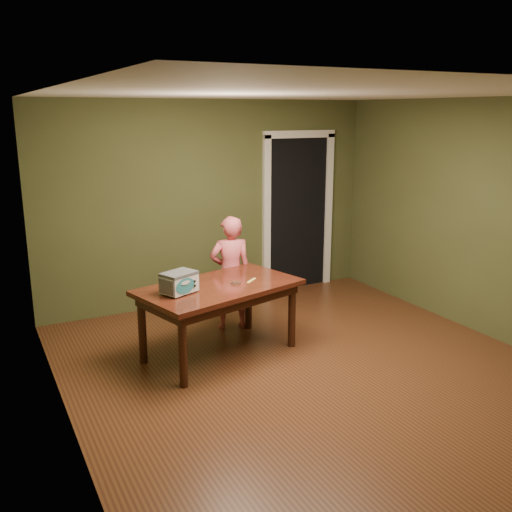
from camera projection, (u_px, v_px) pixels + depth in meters
name	position (u px, v px, depth m)	size (l,w,h in m)	color
floor	(314.00, 373.00, 5.50)	(5.00, 5.00, 0.00)	brown
room_shell	(319.00, 197.00, 5.08)	(4.52, 5.02, 2.61)	#48502A
doorway	(287.00, 211.00, 8.22)	(1.10, 0.66, 2.25)	black
dining_table	(219.00, 294.00, 5.77)	(1.78, 1.28, 0.75)	#36150C
toy_oven	(179.00, 282.00, 5.46)	(0.39, 0.34, 0.21)	#4C4F54
baking_pan	(236.00, 283.00, 5.78)	(0.10, 0.10, 0.02)	silver
spatula	(251.00, 280.00, 5.88)	(0.18, 0.03, 0.01)	#FEED6E
child	(231.00, 273.00, 6.51)	(0.48, 0.32, 1.32)	#DA5A62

